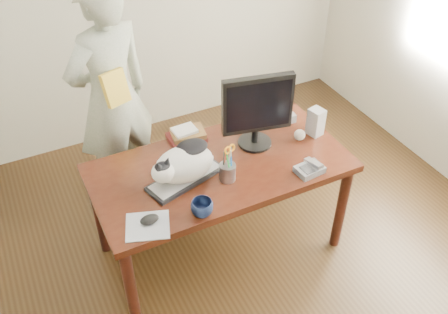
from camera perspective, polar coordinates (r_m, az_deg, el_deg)
room at (r=2.31m, az=6.08°, el=1.96°), size 4.50×4.50×4.50m
desk at (r=3.24m, az=-1.01°, el=-2.12°), size 1.60×0.80×0.75m
keyboard at (r=2.99m, az=-4.46°, el=-2.40°), size 0.50×0.30×0.03m
cat at (r=2.90m, az=-4.77°, el=-0.77°), size 0.45×0.32×0.26m
monitor at (r=3.09m, az=3.84°, el=5.56°), size 0.45×0.26×0.51m
pen_cup at (r=2.95m, az=0.41°, el=-1.52°), size 0.12×0.12×0.25m
mousepad at (r=2.75m, az=-8.72°, el=-7.78°), size 0.29×0.28×0.01m
mouse at (r=2.75m, az=-8.51°, el=-7.07°), size 0.12×0.10×0.04m
coffee_mug at (r=2.75m, az=-2.52°, el=-5.84°), size 0.17×0.17×0.10m
phone at (r=3.07m, az=9.79°, el=-1.33°), size 0.17×0.15×0.08m
speaker at (r=3.35m, az=10.44°, el=3.97°), size 0.10×0.11×0.19m
baseball at (r=3.32m, az=8.64°, el=2.52°), size 0.07×0.07×0.07m
book_stack at (r=3.28m, az=-4.28°, el=2.53°), size 0.25×0.19×0.09m
calculator at (r=3.52m, az=6.30°, el=4.96°), size 0.18×0.23×0.07m
person at (r=3.57m, az=-12.71°, el=6.54°), size 0.74×0.60×1.75m
held_book at (r=3.34m, az=-12.31°, el=7.72°), size 0.19×0.15×0.23m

